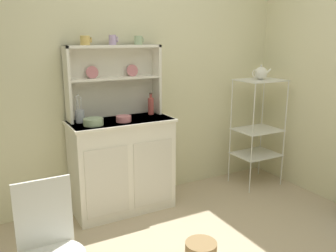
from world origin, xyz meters
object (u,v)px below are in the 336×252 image
cup_gold_0 (85,40)px  bowl_mixing_large (93,122)px  hutch_cabinet (122,164)px  utensil_jar (80,116)px  floor_basket (201,251)px  porcelain_teapot (261,73)px  jam_bottle (151,106)px  wire_chair (48,242)px  bakers_rack (258,121)px  hutch_shelf_unit (113,76)px

cup_gold_0 → bowl_mixing_large: 0.70m
hutch_cabinet → utensil_jar: utensil_jar is taller
floor_basket → porcelain_teapot: porcelain_teapot is taller
hutch_cabinet → floor_basket: 1.11m
floor_basket → jam_bottle: jam_bottle is taller
wire_chair → porcelain_teapot: bearing=39.0°
floor_basket → utensil_jar: utensil_jar is taller
bakers_rack → bowl_mixing_large: size_ratio=6.86×
bakers_rack → utensil_jar: bakers_rack is taller
cup_gold_0 → utensil_jar: cup_gold_0 is taller
bowl_mixing_large → utensil_jar: bearing=115.7°
wire_chair → bowl_mixing_large: bearing=77.0°
floor_basket → utensil_jar: 1.50m
utensil_jar → hutch_cabinet: bearing=-12.8°
bakers_rack → floor_basket: 1.72m
wire_chair → floor_basket: (1.06, 0.11, -0.45)m
floor_basket → porcelain_teapot: size_ratio=1.04×
hutch_cabinet → jam_bottle: jam_bottle is taller
utensil_jar → porcelain_teapot: (1.86, -0.21, 0.30)m
hutch_cabinet → bakers_rack: bearing=-4.8°
hutch_shelf_unit → utensil_jar: (-0.34, -0.08, -0.32)m
hutch_cabinet → jam_bottle: bearing=14.1°
bakers_rack → cup_gold_0: cup_gold_0 is taller
floor_basket → utensil_jar: size_ratio=0.94×
wire_chair → porcelain_teapot: 2.68m
jam_bottle → porcelain_teapot: bearing=-10.3°
cup_gold_0 → utensil_jar: bearing=-155.4°
hutch_cabinet → wire_chair: bearing=-127.3°
cup_gold_0 → utensil_jar: (-0.10, -0.04, -0.64)m
hutch_shelf_unit → bowl_mixing_large: bearing=-139.1°
jam_bottle → utensil_jar: bearing=-179.3°
hutch_cabinet → floor_basket: (0.20, -1.03, -0.38)m
porcelain_teapot → hutch_cabinet: bearing=175.2°
hutch_cabinet → utensil_jar: bearing=167.2°
bakers_rack → porcelain_teapot: size_ratio=5.19×
hutch_cabinet → utensil_jar: size_ratio=3.78×
bakers_rack → bowl_mixing_large: bearing=178.3°
hutch_shelf_unit → jam_bottle: 0.46m
cup_gold_0 → porcelain_teapot: (1.76, -0.25, -0.34)m
hutch_cabinet → bakers_rack: bakers_rack is taller
bowl_mixing_large → hutch_cabinet: bearing=15.1°
utensil_jar → jam_bottle: bearing=0.7°
bakers_rack → utensil_jar: bearing=173.7°
bakers_rack → hutch_shelf_unit: bearing=169.2°
wire_chair → cup_gold_0: (0.61, 1.25, 1.05)m
porcelain_teapot → hutch_shelf_unit: bearing=169.2°
hutch_shelf_unit → bowl_mixing_large: hutch_shelf_unit is taller
floor_basket → bowl_mixing_large: bowl_mixing_large is taller
cup_gold_0 → wire_chair: bearing=-116.1°
bakers_rack → bowl_mixing_large: bakers_rack is taller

